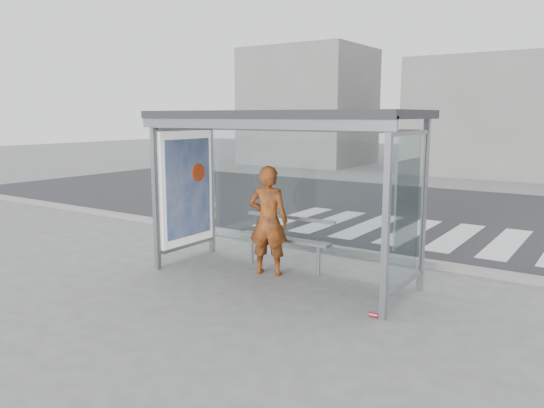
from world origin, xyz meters
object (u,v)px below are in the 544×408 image
(bus_shelter, at_px, (263,152))
(person, at_px, (268,221))
(soda_can, at_px, (374,315))
(bench, at_px, (285,238))

(bus_shelter, bearing_deg, person, 34.83)
(person, bearing_deg, soda_can, 143.53)
(bench, bearing_deg, person, -99.05)
(bench, distance_m, soda_can, 2.48)
(bus_shelter, bearing_deg, soda_can, -18.54)
(bus_shelter, relative_size, soda_can, 37.34)
(bus_shelter, height_order, bench, bus_shelter)
(bus_shelter, bearing_deg, bench, 73.71)
(soda_can, bearing_deg, person, 159.88)
(soda_can, bearing_deg, bench, 150.65)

